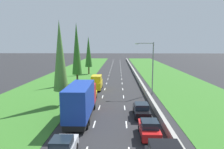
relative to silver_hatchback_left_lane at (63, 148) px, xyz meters
name	(u,v)px	position (x,y,z in m)	size (l,w,h in m)	color
ground_plane	(115,74)	(3.34, 45.93, -0.84)	(300.00, 300.00, 0.00)	#28282B
grass_verge_left	(73,74)	(-9.31, 45.93, -0.82)	(14.00, 140.00, 0.04)	#387528
grass_verge_right	(164,74)	(17.69, 45.93, -0.82)	(14.00, 140.00, 0.04)	#387528
median_barrier	(135,73)	(9.04, 45.93, -0.41)	(0.44, 120.00, 0.85)	#9E9B93
lane_markings	(115,74)	(3.34, 45.93, -0.83)	(3.64, 116.00, 0.01)	white
silver_hatchback_left_lane	(63,148)	(0.00, 0.00, 0.00)	(1.74, 3.90, 1.72)	silver
blue_box_truck_left_lane	(81,100)	(-0.10, 8.63, 1.35)	(2.46, 9.40, 4.18)	black
yellow_hatchback_left_lane	(91,94)	(-0.16, 17.02, 0.00)	(1.74, 3.90, 1.72)	yellow
red_hatchback_right_lane	(149,129)	(7.08, 3.90, 0.00)	(1.74, 3.90, 1.72)	red
yellow_van_left_lane	(97,83)	(0.06, 24.27, 0.56)	(1.96, 4.90, 2.82)	yellow
black_sedan_right_lane	(141,110)	(7.00, 9.62, -0.02)	(1.82, 4.50, 1.64)	black
poplar_tree_second	(60,56)	(-3.87, 13.82, 6.21)	(2.10, 2.10, 11.99)	#4C3823
poplar_tree_third	(77,49)	(-4.81, 30.07, 6.90)	(2.13, 2.13, 13.37)	#4C3823
poplar_tree_fourth	(89,52)	(-4.45, 45.47, 5.74)	(2.08, 2.08, 11.05)	#4C3823
street_light_mast	(151,65)	(9.78, 20.89, 4.40)	(3.20, 0.28, 9.00)	gray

